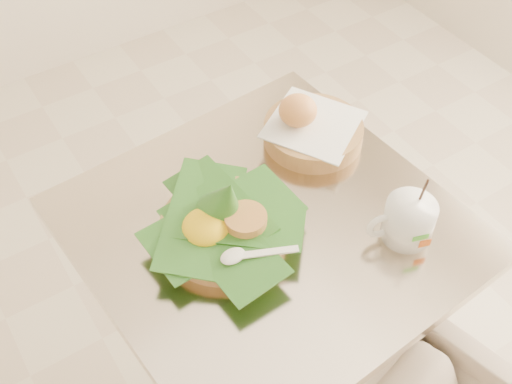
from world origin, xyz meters
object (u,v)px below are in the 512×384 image
rice_basket (223,222)px  bread_basket (311,128)px  cafe_table (267,287)px  coffee_mug (407,220)px

rice_basket → bread_basket: (0.30, 0.13, -0.01)m
cafe_table → coffee_mug: coffee_mug is taller
bread_basket → coffee_mug: 0.32m
rice_basket → bread_basket: rice_basket is taller
cafe_table → coffee_mug: size_ratio=4.43×
rice_basket → cafe_table: bearing=-15.4°
bread_basket → coffee_mug: size_ratio=1.51×
cafe_table → bread_basket: 0.37m
bread_basket → cafe_table: bearing=-144.1°
bread_basket → rice_basket: bearing=-156.7°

